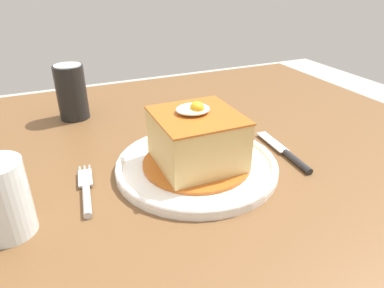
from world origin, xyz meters
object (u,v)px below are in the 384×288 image
Objects in this scene: knife at (289,155)px; soda_can at (72,92)px; fork at (86,193)px; drinking_glass at (4,204)px; main_plate at (197,165)px.

soda_can is (-0.34, 0.36, 0.06)m from knife.
fork is 0.33m from soda_can.
drinking_glass is at bearing -109.25° from soda_can.
fork is at bearing 21.58° from drinking_glass.
drinking_glass is (-0.10, -0.04, 0.04)m from fork.
soda_can is at bearing 116.85° from main_plate.
knife is (0.36, -0.03, 0.00)m from fork.
drinking_glass is at bearing -178.59° from knife.
main_plate reaches higher than fork.
knife is 0.47m from drinking_glass.
soda_can is 0.39m from drinking_glass.
drinking_glass is at bearing -158.42° from fork.
soda_can reaches higher than drinking_glass.
soda_can reaches higher than fork.
soda_can is (0.02, 0.33, 0.06)m from fork.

